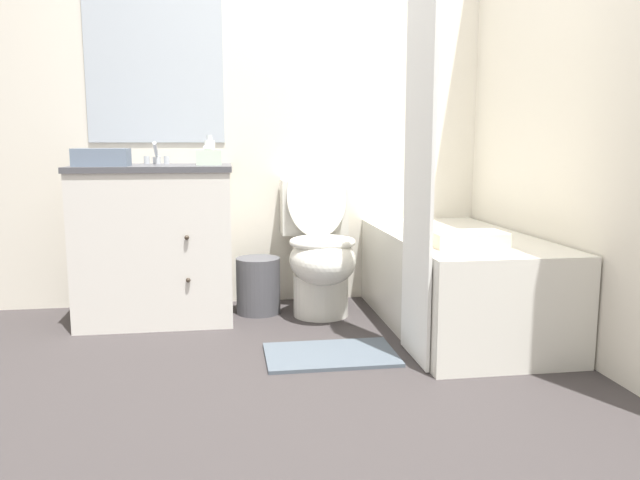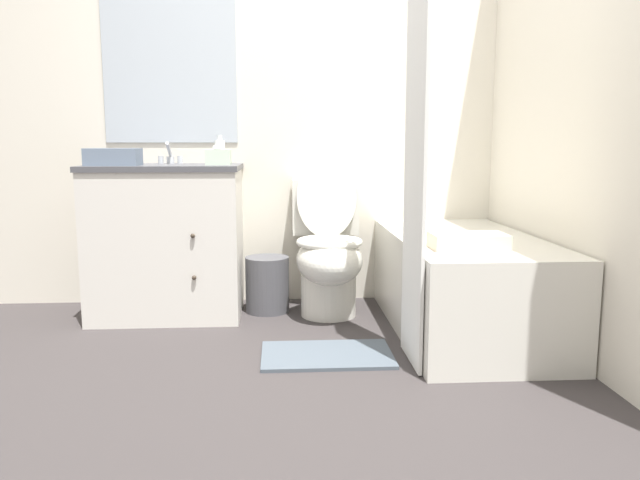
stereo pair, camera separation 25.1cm
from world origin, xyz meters
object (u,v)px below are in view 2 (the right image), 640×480
toilet (328,252)px  vanity_cabinet (168,239)px  sink_faucet (170,157)px  hand_towel_folded (113,157)px  soap_dispenser (220,151)px  bath_towel_folded (468,241)px  wastebasket (267,284)px  bath_mat (327,355)px  bathtub (463,283)px  tissue_box (218,157)px

toilet → vanity_cabinet: bearing=176.1°
vanity_cabinet → sink_faucet: bearing=90.0°
sink_faucet → hand_towel_folded: sink_faucet is taller
soap_dispenser → hand_towel_folded: size_ratio=0.60×
hand_towel_folded → bath_towel_folded: (1.70, -0.65, -0.36)m
toilet → wastebasket: toilet is taller
bath_mat → bathtub: bearing=26.3°
toilet → soap_dispenser: bearing=172.7°
hand_towel_folded → wastebasket: bearing=10.9°
vanity_cabinet → bath_mat: 1.22m
vanity_cabinet → toilet: bearing=-3.9°
hand_towel_folded → bath_towel_folded: 1.86m
bath_towel_folded → vanity_cabinet: bearing=151.5°
soap_dispenser → hand_towel_folded: 0.56m
vanity_cabinet → bath_mat: (0.83, -0.78, -0.42)m
sink_faucet → hand_towel_folded: (-0.24, -0.32, 0.01)m
wastebasket → tissue_box: 0.77m
sink_faucet → vanity_cabinet: bearing=-90.0°
vanity_cabinet → tissue_box: 0.54m
bathtub → bath_mat: (-0.73, -0.36, -0.24)m
toilet → bath_towel_folded: 0.94m
bath_mat → toilet: bearing=85.2°
soap_dispenser → bath_towel_folded: 1.47m
wastebasket → soap_dispenser: 0.79m
sink_faucet → soap_dispenser: size_ratio=0.89×
vanity_cabinet → sink_faucet: size_ratio=5.93×
soap_dispenser → sink_faucet: bearing=151.4°
vanity_cabinet → hand_towel_folded: bearing=-149.2°
bathtub → wastebasket: 1.10m
sink_faucet → tissue_box: sink_faucet is taller
vanity_cabinet → bathtub: vanity_cabinet is taller
bath_towel_folded → wastebasket: bearing=138.5°
wastebasket → vanity_cabinet: bearing=-179.0°
tissue_box → bath_mat: bearing=-54.5°
wastebasket → bathtub: bearing=-23.1°
vanity_cabinet → wastebasket: 0.61m
soap_dispenser → hand_towel_folded: soap_dispenser is taller
bathtub → wastebasket: size_ratio=4.46×
bath_mat → sink_faucet: bearing=131.0°
bathtub → tissue_box: bearing=162.8°
tissue_box → sink_faucet: bearing=144.8°
wastebasket → hand_towel_folded: 1.08m
sink_faucet → hand_towel_folded: bearing=-126.7°
vanity_cabinet → wastebasket: vanity_cabinet is taller
toilet → hand_towel_folded: size_ratio=3.26×
tissue_box → hand_towel_folded: bearing=-168.2°
tissue_box → bath_towel_folded: (1.17, -0.76, -0.36)m
vanity_cabinet → soap_dispenser: size_ratio=5.25×
toilet → hand_towel_folded: 1.25m
sink_faucet → bath_towel_folded: (1.46, -0.97, -0.35)m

